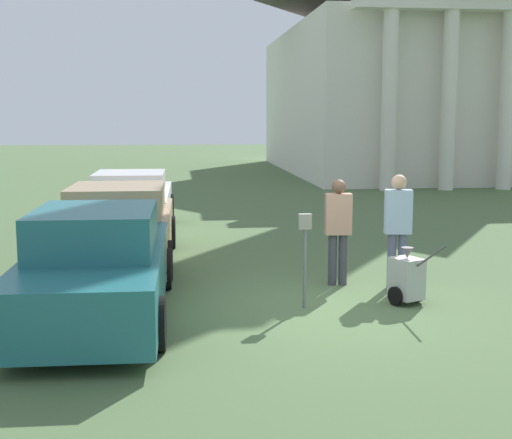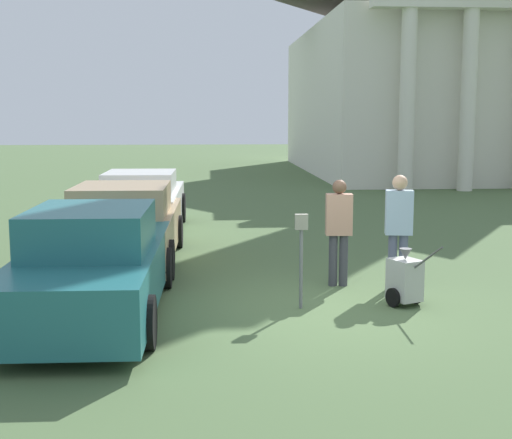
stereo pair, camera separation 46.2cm
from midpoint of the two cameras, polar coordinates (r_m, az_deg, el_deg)
ground_plane at (r=10.34m, az=6.11°, el=-7.14°), size 120.00×120.00×0.00m
parked_car_teal at (r=9.98m, az=-11.54°, el=-3.70°), size 1.96×4.95×1.53m
parked_car_tan at (r=13.51m, az=-9.57°, el=-0.57°), size 2.09×4.84×1.49m
parked_car_white at (r=17.14m, az=-8.40°, el=1.33°), size 2.00×4.81×1.45m
parking_meter at (r=10.16m, az=4.94°, el=-1.89°), size 0.18×0.09×1.37m
person_worker at (r=11.58m, az=7.78°, el=-0.50°), size 0.43×0.25×1.73m
person_supervisor at (r=11.50m, az=12.48°, el=-0.36°), size 0.45×0.28×1.83m
equipment_cart at (r=10.65m, az=13.04°, el=-4.70°), size 0.60×0.98×1.00m
church at (r=36.39m, az=13.82°, el=13.13°), size 11.52×18.54×23.00m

